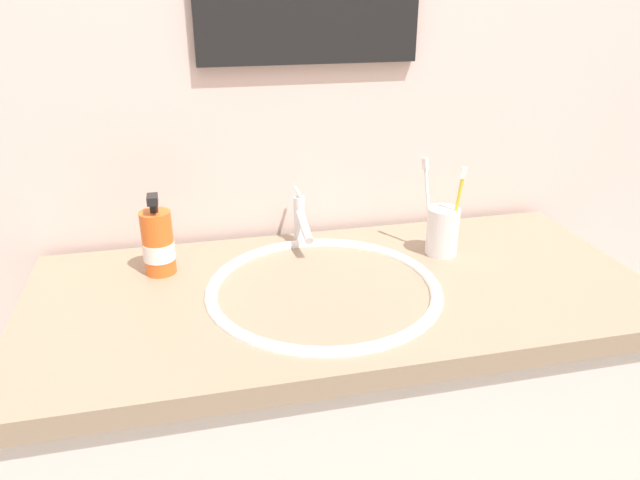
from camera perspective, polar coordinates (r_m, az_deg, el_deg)
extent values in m
cube|color=beige|center=(1.34, -1.30, 12.95)|extent=(2.38, 0.04, 2.40)
cube|color=silver|center=(1.43, 1.78, -21.46)|extent=(1.14, 0.51, 0.87)
cube|color=gray|center=(1.15, 2.07, -5.29)|extent=(1.18, 0.55, 0.04)
ellipsoid|color=white|center=(1.15, 0.34, -6.87)|extent=(0.39, 0.39, 0.10)
torus|color=white|center=(1.13, 0.35, -4.78)|extent=(0.45, 0.45, 0.02)
cylinder|color=#595B60|center=(1.18, 0.34, -8.71)|extent=(0.03, 0.03, 0.01)
cylinder|color=silver|center=(1.31, -2.01, 1.97)|extent=(0.02, 0.02, 0.11)
cylinder|color=silver|center=(1.26, -1.54, 1.42)|extent=(0.02, 0.11, 0.05)
cylinder|color=silver|center=(1.31, -2.17, 4.69)|extent=(0.01, 0.05, 0.01)
cylinder|color=white|center=(1.28, 11.69, 0.83)|extent=(0.07, 0.07, 0.10)
cylinder|color=white|center=(1.29, 10.34, 3.17)|extent=(0.02, 0.04, 0.18)
cube|color=white|center=(1.27, 10.08, 7.24)|extent=(0.01, 0.02, 0.03)
cylinder|color=yellow|center=(1.26, 12.87, 2.44)|extent=(0.02, 0.02, 0.18)
cube|color=white|center=(1.23, 13.64, 6.28)|extent=(0.02, 0.01, 0.03)
cylinder|color=orange|center=(1.21, -15.30, -0.25)|extent=(0.06, 0.06, 0.13)
cylinder|color=black|center=(1.18, -15.69, 3.06)|extent=(0.02, 0.02, 0.02)
cube|color=black|center=(1.17, -15.81, 3.78)|extent=(0.02, 0.04, 0.02)
cylinder|color=white|center=(1.22, -15.22, -0.98)|extent=(0.06, 0.06, 0.04)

